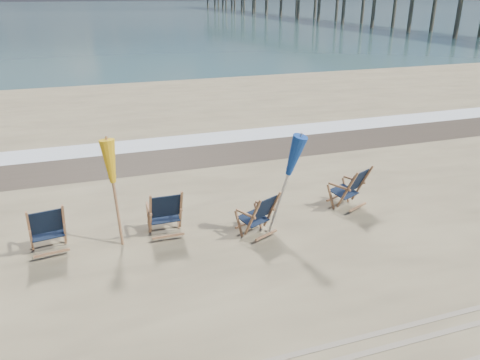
{
  "coord_description": "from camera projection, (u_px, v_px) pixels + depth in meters",
  "views": [
    {
      "loc": [
        -3.08,
        -6.88,
        4.79
      ],
      "look_at": [
        0.0,
        2.2,
        0.9
      ],
      "focal_mm": 35.0,
      "sensor_mm": 36.0,
      "label": 1
    }
  ],
  "objects": [
    {
      "name": "wet_sand_strip",
      "position": [
        193.0,
        154.0,
        14.72
      ],
      "size": [
        200.0,
        2.6,
        0.0
      ],
      "primitive_type": "cube",
      "color": "#42362A",
      "rests_on": "ground"
    },
    {
      "name": "ocean",
      "position": [
        84.0,
        11.0,
        121.09
      ],
      "size": [
        400.0,
        400.0,
        0.0
      ],
      "primitive_type": "plane",
      "color": "#3A5E60",
      "rests_on": "ground"
    },
    {
      "name": "surf_foam",
      "position": [
        183.0,
        141.0,
        16.04
      ],
      "size": [
        200.0,
        1.4,
        0.01
      ],
      "primitive_type": "cube",
      "color": "silver",
      "rests_on": "ground"
    },
    {
      "name": "beach_chair_0",
      "position": [
        64.0,
        226.0,
        9.05
      ],
      "size": [
        0.82,
        0.89,
        1.1
      ],
      "primitive_type": null,
      "rotation": [
        0.0,
        0.0,
        3.29
      ],
      "color": "black",
      "rests_on": "ground"
    },
    {
      "name": "beach_chair_3",
      "position": [
        362.0,
        185.0,
        11.01
      ],
      "size": [
        0.96,
        1.0,
        1.08
      ],
      "primitive_type": null,
      "rotation": [
        0.0,
        0.0,
        3.57
      ],
      "color": "black",
      "rests_on": "ground"
    },
    {
      "name": "umbrella_blue",
      "position": [
        284.0,
        157.0,
        9.24
      ],
      "size": [
        0.3,
        0.3,
        2.27
      ],
      "color": "#A5A5AD",
      "rests_on": "ground"
    },
    {
      "name": "beach_chair_1",
      "position": [
        181.0,
        212.0,
        9.64
      ],
      "size": [
        0.72,
        0.8,
        1.11
      ],
      "primitive_type": null,
      "rotation": [
        0.0,
        0.0,
        3.14
      ],
      "color": "black",
      "rests_on": "ground"
    },
    {
      "name": "umbrella_yellow",
      "position": [
        112.0,
        168.0,
        8.95
      ],
      "size": [
        0.3,
        0.3,
        2.17
      ],
      "color": "#A6714A",
      "rests_on": "ground"
    },
    {
      "name": "beach_chair_2",
      "position": [
        272.0,
        211.0,
        9.77
      ],
      "size": [
        0.9,
        0.94,
        1.02
      ],
      "primitive_type": null,
      "rotation": [
        0.0,
        0.0,
        3.57
      ],
      "color": "black",
      "rests_on": "ground"
    }
  ]
}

